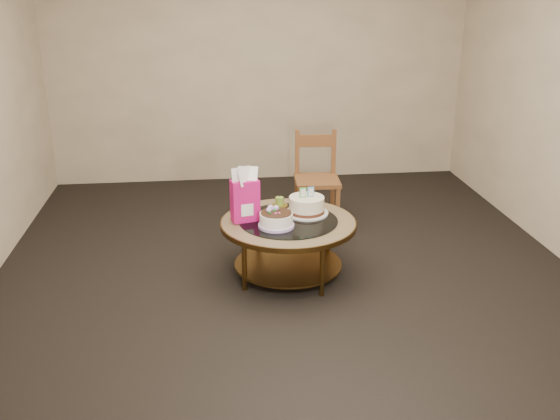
{
  "coord_description": "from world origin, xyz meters",
  "views": [
    {
      "loc": [
        -0.56,
        -4.29,
        2.17
      ],
      "look_at": [
        -0.06,
        0.02,
        0.53
      ],
      "focal_mm": 40.0,
      "sensor_mm": 36.0,
      "label": 1
    }
  ],
  "objects": [
    {
      "name": "dining_chair",
      "position": [
        0.4,
        1.06,
        0.43
      ],
      "size": [
        0.42,
        0.42,
        0.86
      ],
      "rotation": [
        0.0,
        0.0,
        -0.06
      ],
      "color": "brown",
      "rests_on": "ground"
    },
    {
      "name": "room_walls",
      "position": [
        0.0,
        0.0,
        1.54
      ],
      "size": [
        4.52,
        5.02,
        2.61
      ],
      "color": "beige",
      "rests_on": "ground"
    },
    {
      "name": "coffee_table",
      "position": [
        0.0,
        -0.0,
        0.38
      ],
      "size": [
        1.02,
        1.02,
        0.46
      ],
      "color": "brown",
      "rests_on": "ground"
    },
    {
      "name": "cream_cake",
      "position": [
        0.15,
        0.12,
        0.52
      ],
      "size": [
        0.34,
        0.34,
        0.21
      ],
      "rotation": [
        0.0,
        0.0,
        0.15
      ],
      "color": "silver",
      "rests_on": "coffee_table"
    },
    {
      "name": "ground",
      "position": [
        0.0,
        0.0,
        0.0
      ],
      "size": [
        5.0,
        5.0,
        0.0
      ],
      "primitive_type": "plane",
      "color": "black",
      "rests_on": "ground"
    },
    {
      "name": "gift_bag",
      "position": [
        -0.32,
        0.03,
        0.66
      ],
      "size": [
        0.22,
        0.18,
        0.41
      ],
      "rotation": [
        0.0,
        0.0,
        0.22
      ],
      "color": "#E41591",
      "rests_on": "coffee_table"
    },
    {
      "name": "pillar_candle",
      "position": [
        -0.03,
        0.28,
        0.49
      ],
      "size": [
        0.13,
        0.13,
        0.1
      ],
      "rotation": [
        0.0,
        0.0,
        -0.24
      ],
      "color": "#F2CE63",
      "rests_on": "coffee_table"
    },
    {
      "name": "decorated_cake",
      "position": [
        -0.1,
        -0.12,
        0.51
      ],
      "size": [
        0.26,
        0.26,
        0.15
      ],
      "rotation": [
        0.0,
        0.0,
        -0.36
      ],
      "color": "#BB9DDE",
      "rests_on": "coffee_table"
    }
  ]
}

